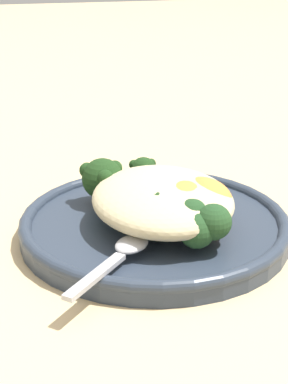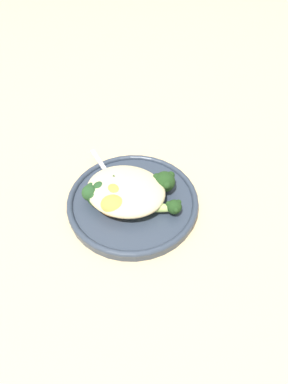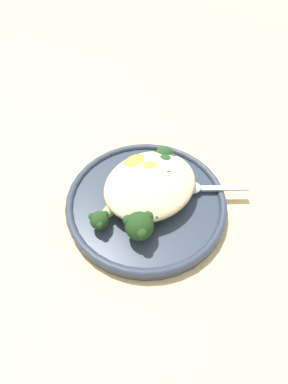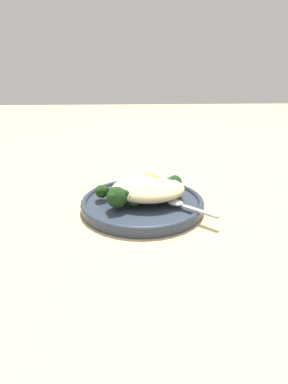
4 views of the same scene
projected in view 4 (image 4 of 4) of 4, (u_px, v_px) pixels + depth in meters
ground_plane at (142, 204)px, 0.63m from camera, size 4.00×4.00×0.00m
plate at (142, 203)px, 0.61m from camera, size 0.25×0.25×0.02m
quinoa_mound at (148, 188)px, 0.60m from camera, size 0.15×0.12×0.04m
broccoli_stalk_0 at (114, 191)px, 0.61m from camera, size 0.10×0.04×0.03m
broccoli_stalk_1 at (120, 197)px, 0.56m from camera, size 0.07×0.10×0.04m
broccoli_stalk_2 at (135, 197)px, 0.57m from camera, size 0.03×0.09×0.03m
broccoli_stalk_3 at (150, 195)px, 0.58m from camera, size 0.06×0.08×0.03m
broccoli_stalk_4 at (156, 190)px, 0.60m from camera, size 0.09×0.07×0.04m
sweet_potato_chunk_0 at (154, 186)px, 0.61m from camera, size 0.09×0.08×0.04m
sweet_potato_chunk_1 at (150, 182)px, 0.63m from camera, size 0.07×0.06×0.04m
kale_tuft at (170, 185)px, 0.62m from camera, size 0.05×0.05×0.04m
spoon at (181, 205)px, 0.56m from camera, size 0.09×0.09×0.01m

